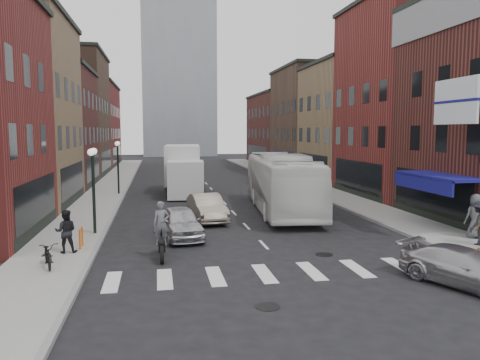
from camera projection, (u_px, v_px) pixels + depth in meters
name	position (u px, v px, depth m)	size (l,w,h in m)	color
ground	(269.00, 251.00, 19.23)	(160.00, 160.00, 0.00)	black
sidewalk_left	(109.00, 188.00, 39.28)	(3.00, 74.00, 0.15)	gray
sidewalk_right	(303.00, 184.00, 42.24)	(3.00, 74.00, 0.15)	gray
curb_left	(127.00, 189.00, 39.55)	(0.20, 74.00, 0.16)	gray
curb_right	(287.00, 186.00, 41.98)	(0.20, 74.00, 0.16)	gray
crosswalk_stripes	(289.00, 272.00, 16.29)	(12.00, 2.20, 0.01)	silver
bldg_left_mid_b	(31.00, 128.00, 39.58)	(10.30, 10.20, 10.30)	#4D1F1B
bldg_left_far_a	(57.00, 114.00, 50.19)	(10.30, 12.20, 13.30)	#493024
bldg_left_far_b	(79.00, 125.00, 64.00)	(10.30, 16.20, 11.30)	maroon
bldg_right_mid_a	(421.00, 100.00, 34.79)	(10.30, 10.20, 14.30)	maroon
bldg_right_mid_b	(363.00, 123.00, 44.74)	(10.30, 10.20, 11.30)	#977B53
bldg_right_far_a	(323.00, 120.00, 55.46)	(10.30, 12.20, 12.30)	#493024
bldg_right_far_b	(290.00, 129.00, 69.27)	(10.30, 16.20, 10.30)	#4D1F1B
awning_blue	(434.00, 177.00, 22.95)	(1.80, 5.00, 0.78)	navy
billboard_sign	(457.00, 103.00, 20.56)	(1.52, 3.00, 3.70)	black
distant_tower	(178.00, 29.00, 92.97)	(14.00, 14.00, 50.00)	#9399A0
streetlamp_near	(93.00, 174.00, 21.55)	(0.32, 1.22, 4.11)	black
streetlamp_far	(118.00, 157.00, 35.26)	(0.32, 1.22, 4.11)	black
bike_rack	(81.00, 238.00, 19.12)	(0.08, 0.68, 0.80)	#D8590C
box_truck	(183.00, 170.00, 36.34)	(2.99, 8.76, 3.75)	silver
motorcycle_rider	(161.00, 232.00, 17.91)	(0.62, 2.20, 2.24)	black
transit_bus	(281.00, 183.00, 28.48)	(2.95, 12.60, 3.51)	silver
sedan_left_near	(181.00, 222.00, 21.49)	(1.68, 4.17, 1.42)	silver
sedan_left_far	(207.00, 208.00, 25.54)	(1.53, 4.38, 1.44)	#BDAE99
curb_car	(464.00, 267.00, 14.80)	(1.68, 4.14, 1.20)	#B3B3B8
parked_bicycle	(48.00, 254.00, 16.39)	(0.61, 1.74, 0.92)	black
ped_left_solo	(66.00, 231.00, 18.26)	(0.82, 0.47, 1.70)	black
ped_right_a	(479.00, 223.00, 19.52)	(1.20, 0.60, 1.86)	black
ped_right_c	(476.00, 216.00, 20.76)	(0.97, 0.63, 1.98)	#53565A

